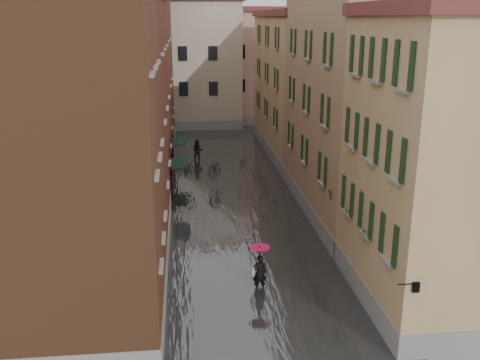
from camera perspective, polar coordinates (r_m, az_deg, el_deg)
ground at (r=24.11m, az=1.92°, el=-11.35°), size 120.00×120.00×0.00m
floodwater at (r=35.98m, az=-0.90°, el=-1.39°), size 10.00×60.00×0.20m
building_left_near at (r=20.04m, az=-17.31°, el=1.93°), size 6.00×8.00×13.00m
building_left_mid at (r=30.72m, az=-13.48°, el=6.79°), size 6.00×14.00×12.50m
building_left_far at (r=45.40m, az=-11.23°, el=11.06°), size 6.00×16.00×14.00m
building_right_near at (r=22.22m, az=21.00°, el=1.00°), size 6.00×8.00×11.50m
building_right_mid at (r=32.02m, az=12.40°, el=7.72°), size 6.00×14.00×13.00m
building_right_far at (r=46.46m, az=6.58°, el=9.84°), size 6.00×16.00×11.50m
building_end_cream at (r=59.22m, az=-6.11°, el=12.11°), size 12.00×9.00×13.00m
building_end_pink at (r=61.91m, az=2.44°, el=11.93°), size 10.00×9.00×12.00m
awning_near at (r=34.34m, az=-6.60°, el=1.72°), size 1.09×2.87×2.80m
awning_far at (r=40.38m, az=-6.55°, el=4.03°), size 1.09×2.90×2.80m
wall_lantern at (r=18.71m, az=18.14°, el=-10.72°), size 0.71×0.22×0.35m
window_planters at (r=23.98m, az=11.66°, el=-2.69°), size 0.59×5.94×0.84m
pedestrian_main at (r=23.28m, az=2.09°, el=-9.03°), size 0.93×0.93×2.06m
pedestrian_far at (r=44.00m, az=-4.54°, el=3.10°), size 1.00×0.84×1.85m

